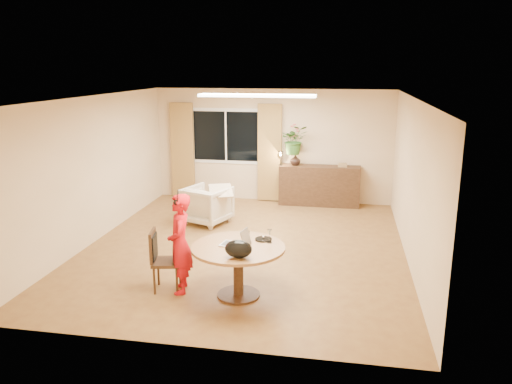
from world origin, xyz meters
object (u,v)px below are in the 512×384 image
dining_table (238,257)px  armchair (207,205)px  sideboard (319,186)px  dining_chair (167,260)px  child (180,244)px

dining_table → armchair: (-1.32, 3.13, -0.20)m
sideboard → dining_chair: bearing=-111.0°
sideboard → dining_table: bearing=-99.6°
armchair → sideboard: 2.78m
child → dining_chair: bearing=-109.5°
dining_chair → sideboard: size_ratio=0.49×
dining_table → child: bearing=179.2°
armchair → sideboard: sideboard is taller
child → armchair: child is taller
dining_chair → child: (0.21, -0.01, 0.27)m
sideboard → child: bearing=-108.8°
child → sideboard: child is taller
dining_table → dining_chair: 1.05m
child → sideboard: (1.66, 4.88, -0.26)m
dining_chair → armchair: (-0.28, 3.11, -0.07)m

